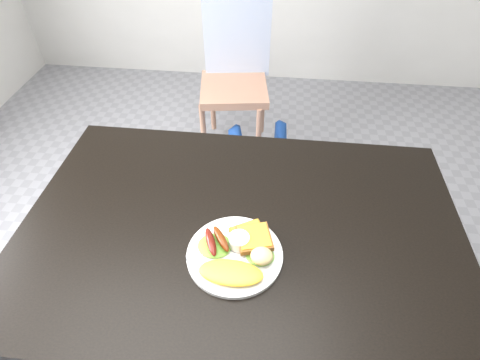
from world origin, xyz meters
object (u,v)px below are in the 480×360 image
Objects in this scene: person at (325,130)px; dining_chair at (234,89)px; plate at (235,255)px; dining_table at (241,230)px.

dining_chair is at bearing -83.47° from person.
person reaches higher than plate.
dining_chair is 0.24× the size of person.
person is at bearing 65.43° from plate.
dining_table is 0.11m from plate.
plate is at bearing -93.01° from dining_table.
person is at bearing -69.67° from dining_chair.
dining_chair is 0.93m from person.
dining_table is 0.51m from person.
plate is (-0.01, -0.10, 0.03)m from dining_table.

